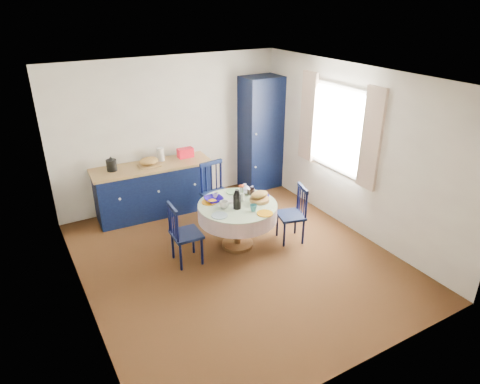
% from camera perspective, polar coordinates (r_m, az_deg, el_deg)
% --- Properties ---
extents(floor, '(4.50, 4.50, 0.00)m').
position_cam_1_polar(floor, '(6.07, -0.49, -8.90)').
color(floor, black).
rests_on(floor, ground).
extents(ceiling, '(4.50, 4.50, 0.00)m').
position_cam_1_polar(ceiling, '(5.12, -0.60, 15.06)').
color(ceiling, white).
rests_on(ceiling, wall_back).
extents(wall_back, '(4.00, 0.02, 2.50)m').
position_cam_1_polar(wall_back, '(7.40, -9.21, 7.90)').
color(wall_back, white).
rests_on(wall_back, floor).
extents(wall_left, '(0.02, 4.50, 2.50)m').
position_cam_1_polar(wall_left, '(4.90, -21.37, -2.62)').
color(wall_left, white).
rests_on(wall_left, floor).
extents(wall_right, '(0.02, 4.50, 2.50)m').
position_cam_1_polar(wall_right, '(6.62, 14.79, 5.34)').
color(wall_right, white).
rests_on(wall_right, floor).
extents(window, '(0.10, 1.74, 1.45)m').
position_cam_1_polar(window, '(6.71, 12.99, 8.26)').
color(window, white).
rests_on(window, wall_right).
extents(kitchen_counter, '(1.96, 0.71, 1.10)m').
position_cam_1_polar(kitchen_counter, '(7.22, -11.41, 0.45)').
color(kitchen_counter, black).
rests_on(kitchen_counter, floor).
extents(pantry_cabinet, '(0.73, 0.54, 2.07)m').
position_cam_1_polar(pantry_cabinet, '(7.96, 2.84, 7.80)').
color(pantry_cabinet, black).
rests_on(pantry_cabinet, floor).
extents(dining_table, '(1.13, 1.13, 0.96)m').
position_cam_1_polar(dining_table, '(6.09, -0.25, -2.58)').
color(dining_table, '#553218').
rests_on(dining_table, floor).
extents(chair_left, '(0.40, 0.42, 0.89)m').
position_cam_1_polar(chair_left, '(5.82, -7.54, -5.48)').
color(chair_left, black).
rests_on(chair_left, floor).
extents(chair_far, '(0.48, 0.46, 0.99)m').
position_cam_1_polar(chair_far, '(6.81, -3.16, -0.08)').
color(chair_far, black).
rests_on(chair_far, floor).
extents(chair_right, '(0.46, 0.47, 0.86)m').
position_cam_1_polar(chair_right, '(6.35, 7.10, -2.88)').
color(chair_right, black).
rests_on(chair_right, floor).
extents(mug_a, '(0.13, 0.13, 0.10)m').
position_cam_1_polar(mug_a, '(5.91, -2.15, -1.71)').
color(mug_a, silver).
rests_on(mug_a, dining_table).
extents(mug_b, '(0.10, 0.10, 0.09)m').
position_cam_1_polar(mug_b, '(5.83, 1.80, -2.14)').
color(mug_b, '#30757D').
rests_on(mug_b, dining_table).
extents(mug_c, '(0.12, 0.12, 0.10)m').
position_cam_1_polar(mug_c, '(6.30, 1.43, 0.06)').
color(mug_c, black).
rests_on(mug_c, dining_table).
extents(mug_d, '(0.09, 0.09, 0.08)m').
position_cam_1_polar(mug_d, '(6.21, -3.31, -0.45)').
color(mug_d, silver).
rests_on(mug_d, dining_table).
extents(cobalt_bowl, '(0.26, 0.26, 0.06)m').
position_cam_1_polar(cobalt_bowl, '(6.11, -3.52, -0.99)').
color(cobalt_bowl, '#13057B').
rests_on(cobalt_bowl, dining_table).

